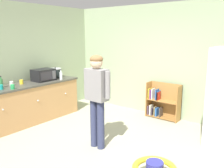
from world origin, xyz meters
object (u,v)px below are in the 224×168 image
object	(u,v)px
green_glass_bottle	(1,83)
yellow_cup	(21,82)
white_cup	(12,84)
bookshelf	(161,103)
clear_bottle	(61,76)
microwave	(43,75)
green_cup	(13,87)
standing_person	(97,93)
teal_cup	(1,87)
kitchen_counter	(30,103)
crock_pot	(56,73)

from	to	relation	value
green_glass_bottle	yellow_cup	bearing A→B (deg)	90.89
yellow_cup	white_cup	world-z (taller)	same
bookshelf	clear_bottle	size ratio (longest dim) A/B	3.46
green_glass_bottle	clear_bottle	bearing A→B (deg)	78.15
microwave	green_cup	bearing A→B (deg)	-75.80
bookshelf	standing_person	xyz separation A→B (m)	(-0.21, -2.11, 0.64)
teal_cup	microwave	bearing A→B (deg)	94.29
kitchen_counter	white_cup	world-z (taller)	white_cup
standing_person	green_cup	bearing A→B (deg)	-164.60
yellow_cup	kitchen_counter	bearing A→B (deg)	53.86
crock_pot	teal_cup	distance (m)	1.53
teal_cup	white_cup	size ratio (longest dim) A/B	1.00
bookshelf	teal_cup	world-z (taller)	teal_cup
crock_pot	teal_cup	xyz separation A→B (m)	(0.17, -1.52, -0.07)
green_cup	yellow_cup	xyz separation A→B (m)	(-0.31, 0.39, 0.00)
bookshelf	standing_person	bearing A→B (deg)	-95.57
bookshelf	clear_bottle	bearing A→B (deg)	-146.95
clear_bottle	yellow_cup	world-z (taller)	clear_bottle
microwave	white_cup	distance (m)	0.77
teal_cup	kitchen_counter	bearing A→B (deg)	96.06
kitchen_counter	yellow_cup	distance (m)	0.52
clear_bottle	teal_cup	distance (m)	1.44
standing_person	crock_pot	world-z (taller)	standing_person
kitchen_counter	white_cup	bearing A→B (deg)	-105.34
standing_person	bookshelf	bearing A→B (deg)	84.43
clear_bottle	yellow_cup	distance (m)	0.94
microwave	white_cup	xyz separation A→B (m)	(-0.08, -0.76, -0.09)
bookshelf	microwave	world-z (taller)	microwave
kitchen_counter	green_glass_bottle	world-z (taller)	green_glass_bottle
standing_person	green_cup	xyz separation A→B (m)	(-1.82, -0.50, -0.06)
kitchen_counter	yellow_cup	size ratio (longest dim) A/B	25.51
crock_pot	yellow_cup	distance (m)	0.97
green_glass_bottle	green_cup	distance (m)	0.32
crock_pot	teal_cup	bearing A→B (deg)	-83.60
crock_pot	teal_cup	size ratio (longest dim) A/B	3.08
standing_person	teal_cup	bearing A→B (deg)	-161.50
microwave	green_cup	size ratio (longest dim) A/B	5.05
bookshelf	standing_person	distance (m)	2.21
teal_cup	yellow_cup	xyz separation A→B (m)	(-0.16, 0.55, 0.00)
yellow_cup	white_cup	size ratio (longest dim) A/B	1.00
crock_pot	white_cup	distance (m)	1.20
kitchen_counter	green_glass_bottle	distance (m)	0.80
bookshelf	clear_bottle	xyz separation A→B (m)	(-2.05, -1.33, 0.63)
bookshelf	standing_person	size ratio (longest dim) A/B	0.51
teal_cup	yellow_cup	world-z (taller)	same
kitchen_counter	microwave	distance (m)	0.72
kitchen_counter	standing_person	distance (m)	2.12
green_cup	white_cup	size ratio (longest dim) A/B	1.00
kitchen_counter	green_cup	world-z (taller)	green_cup
green_cup	white_cup	distance (m)	0.36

